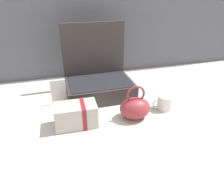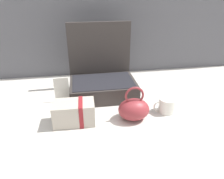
% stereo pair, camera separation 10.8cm
% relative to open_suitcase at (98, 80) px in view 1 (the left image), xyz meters
% --- Properties ---
extents(ground_plane, '(6.00, 6.00, 0.00)m').
position_rel_open_suitcase_xyz_m(ground_plane, '(0.05, -0.21, -0.09)').
color(ground_plane, beige).
extents(open_suitcase, '(0.40, 0.30, 0.42)m').
position_rel_open_suitcase_xyz_m(open_suitcase, '(0.00, 0.00, 0.00)').
color(open_suitcase, '#332D2B').
rests_on(open_suitcase, ground_plane).
extents(teal_pouch_handbag, '(0.16, 0.13, 0.18)m').
position_rel_open_suitcase_xyz_m(teal_pouch_handbag, '(0.12, -0.32, -0.03)').
color(teal_pouch_handbag, maroon).
rests_on(teal_pouch_handbag, ground_plane).
extents(cream_toiletry_bag, '(0.20, 0.12, 0.12)m').
position_rel_open_suitcase_xyz_m(cream_toiletry_bag, '(-0.17, -0.31, -0.04)').
color(cream_toiletry_bag, '#B2A899').
rests_on(cream_toiletry_bag, ground_plane).
extents(coffee_mug, '(0.12, 0.09, 0.08)m').
position_rel_open_suitcase_xyz_m(coffee_mug, '(0.31, -0.29, -0.05)').
color(coffee_mug, silver).
rests_on(coffee_mug, ground_plane).
extents(info_card_left, '(0.08, 0.01, 0.15)m').
position_rel_open_suitcase_xyz_m(info_card_left, '(-0.25, -0.07, -0.02)').
color(info_card_left, white).
rests_on(info_card_left, ground_plane).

